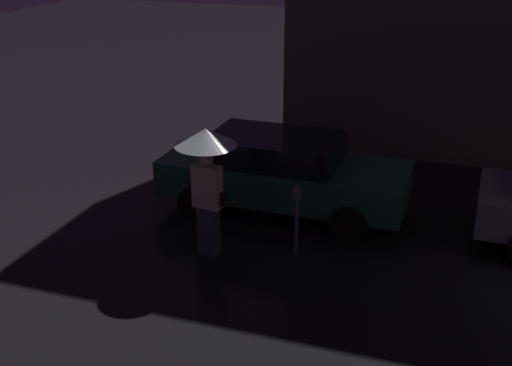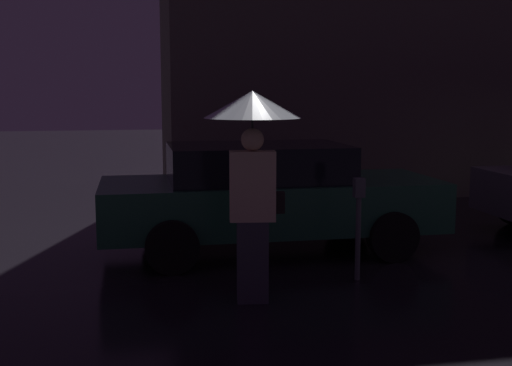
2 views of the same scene
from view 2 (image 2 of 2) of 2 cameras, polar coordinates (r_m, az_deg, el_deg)
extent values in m
cube|color=#1E5638|center=(8.73, 1.31, -1.84)|extent=(4.56, 1.80, 0.65)
cube|color=black|center=(8.61, 0.15, 1.83)|extent=(2.38, 1.57, 0.48)
cylinder|color=black|center=(10.01, 8.07, -2.53)|extent=(0.65, 0.22, 0.65)
cylinder|color=black|center=(8.42, 12.06, -4.66)|extent=(0.65, 0.22, 0.65)
cylinder|color=black|center=(9.45, -8.25, -3.16)|extent=(0.65, 0.22, 0.65)
cylinder|color=black|center=(7.75, -7.47, -5.66)|extent=(0.65, 0.22, 0.65)
cube|color=#383842|center=(6.66, -0.31, -6.96)|extent=(0.35, 0.26, 0.86)
cube|color=#D1B293|center=(6.50, -0.32, -0.27)|extent=(0.49, 0.28, 0.71)
sphere|color=tan|center=(6.45, -0.32, 3.88)|extent=(0.23, 0.23, 0.23)
cylinder|color=black|center=(6.47, -0.32, 2.12)|extent=(0.02, 0.02, 0.83)
cone|color=silver|center=(6.43, -0.32, 7.00)|extent=(0.98, 0.98, 0.27)
cube|color=black|center=(6.59, 1.86, -1.74)|extent=(0.17, 0.12, 0.22)
cylinder|color=#4C5154|center=(7.49, 9.05, -4.92)|extent=(0.06, 0.06, 0.97)
cube|color=#4C5154|center=(7.38, 9.15, -0.41)|extent=(0.12, 0.10, 0.22)
camera|label=1|loc=(6.25, 107.03, 26.44)|focal=45.00mm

